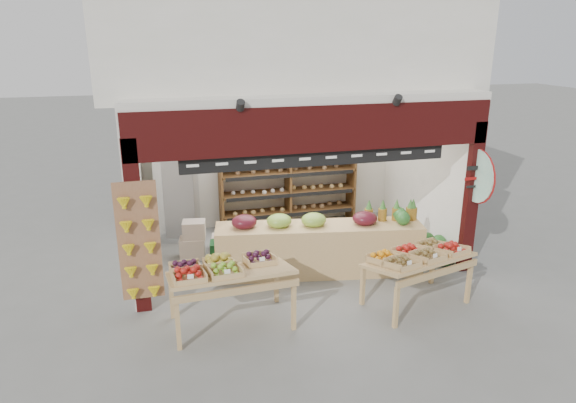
{
  "coord_description": "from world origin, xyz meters",
  "views": [
    {
      "loc": [
        -2.4,
        -8.31,
        3.99
      ],
      "look_at": [
        -0.26,
        -0.2,
        1.26
      ],
      "focal_mm": 32.0,
      "sensor_mm": 36.0,
      "label": 1
    }
  ],
  "objects_px": {
    "mid_counter": "(318,247)",
    "display_table_left": "(221,271)",
    "cardboard_stack": "(206,243)",
    "refrigerator": "(178,195)",
    "back_shelving": "(288,175)",
    "display_table_right": "(418,257)",
    "watermelon_pile": "(436,251)"
  },
  "relations": [
    {
      "from": "refrigerator",
      "to": "display_table_right",
      "type": "distance_m",
      "value": 5.01
    },
    {
      "from": "mid_counter",
      "to": "display_table_left",
      "type": "distance_m",
      "value": 2.26
    },
    {
      "from": "back_shelving",
      "to": "cardboard_stack",
      "type": "bearing_deg",
      "value": -147.6
    },
    {
      "from": "display_table_left",
      "to": "display_table_right",
      "type": "bearing_deg",
      "value": -3.29
    },
    {
      "from": "mid_counter",
      "to": "display_table_left",
      "type": "xyz_separation_m",
      "value": [
        -1.84,
        -1.26,
        0.36
      ]
    },
    {
      "from": "back_shelving",
      "to": "display_table_left",
      "type": "height_order",
      "value": "back_shelving"
    },
    {
      "from": "back_shelving",
      "to": "display_table_left",
      "type": "xyz_separation_m",
      "value": [
        -1.94,
        -3.69,
        -0.29
      ]
    },
    {
      "from": "cardboard_stack",
      "to": "watermelon_pile",
      "type": "bearing_deg",
      "value": -17.77
    },
    {
      "from": "back_shelving",
      "to": "mid_counter",
      "type": "height_order",
      "value": "back_shelving"
    },
    {
      "from": "mid_counter",
      "to": "display_table_right",
      "type": "bearing_deg",
      "value": -52.19
    },
    {
      "from": "watermelon_pile",
      "to": "cardboard_stack",
      "type": "bearing_deg",
      "value": 162.23
    },
    {
      "from": "back_shelving",
      "to": "display_table_right",
      "type": "height_order",
      "value": "back_shelving"
    },
    {
      "from": "mid_counter",
      "to": "back_shelving",
      "type": "bearing_deg",
      "value": 87.65
    },
    {
      "from": "back_shelving",
      "to": "display_table_left",
      "type": "distance_m",
      "value": 4.18
    },
    {
      "from": "refrigerator",
      "to": "mid_counter",
      "type": "relative_size",
      "value": 0.51
    },
    {
      "from": "cardboard_stack",
      "to": "mid_counter",
      "type": "relative_size",
      "value": 0.29
    },
    {
      "from": "cardboard_stack",
      "to": "mid_counter",
      "type": "height_order",
      "value": "mid_counter"
    },
    {
      "from": "display_table_right",
      "to": "cardboard_stack",
      "type": "bearing_deg",
      "value": 138.03
    },
    {
      "from": "cardboard_stack",
      "to": "mid_counter",
      "type": "xyz_separation_m",
      "value": [
        1.82,
        -1.21,
        0.22
      ]
    },
    {
      "from": "refrigerator",
      "to": "display_table_left",
      "type": "distance_m",
      "value": 3.57
    },
    {
      "from": "display_table_left",
      "to": "display_table_right",
      "type": "xyz_separation_m",
      "value": [
        2.96,
        -0.17,
        -0.06
      ]
    },
    {
      "from": "refrigerator",
      "to": "display_table_right",
      "type": "height_order",
      "value": "refrigerator"
    },
    {
      "from": "refrigerator",
      "to": "cardboard_stack",
      "type": "distance_m",
      "value": 1.33
    },
    {
      "from": "cardboard_stack",
      "to": "refrigerator",
      "type": "bearing_deg",
      "value": 111.24
    },
    {
      "from": "refrigerator",
      "to": "display_table_left",
      "type": "bearing_deg",
      "value": -66.08
    },
    {
      "from": "back_shelving",
      "to": "display_table_right",
      "type": "xyz_separation_m",
      "value": [
        1.01,
        -3.86,
        -0.35
      ]
    },
    {
      "from": "back_shelving",
      "to": "refrigerator",
      "type": "distance_m",
      "value": 2.36
    },
    {
      "from": "refrigerator",
      "to": "back_shelving",
      "type": "bearing_deg",
      "value": 20.95
    },
    {
      "from": "back_shelving",
      "to": "mid_counter",
      "type": "relative_size",
      "value": 0.82
    },
    {
      "from": "display_table_left",
      "to": "display_table_right",
      "type": "relative_size",
      "value": 1.01
    },
    {
      "from": "display_table_left",
      "to": "cardboard_stack",
      "type": "bearing_deg",
      "value": 89.51
    },
    {
      "from": "refrigerator",
      "to": "mid_counter",
      "type": "xyz_separation_m",
      "value": [
        2.24,
        -2.29,
        -0.43
      ]
    }
  ]
}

